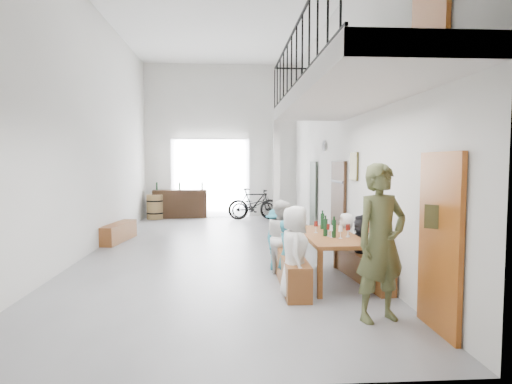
{
  "coord_description": "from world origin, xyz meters",
  "views": [
    {
      "loc": [
        0.27,
        -9.64,
        1.98
      ],
      "look_at": [
        0.85,
        -0.5,
        1.34
      ],
      "focal_mm": 30.0,
      "sensor_mm": 36.0,
      "label": 1
    }
  ],
  "objects": [
    {
      "name": "serving_counter",
      "position": [
        -1.48,
        5.65,
        0.5
      ],
      "size": [
        1.92,
        0.7,
        0.99
      ],
      "primitive_type": "cube",
      "rotation": [
        0.0,
        0.0,
        0.09
      ],
      "color": "#311F12",
      "rests_on": "ground"
    },
    {
      "name": "guest_left_b",
      "position": [
        1.18,
        -2.95,
        0.53
      ],
      "size": [
        0.31,
        0.42,
        1.06
      ],
      "primitive_type": "imported",
      "rotation": [
        0.0,
        0.0,
        1.72
      ],
      "color": "#267081",
      "rests_on": "ground"
    },
    {
      "name": "guest_right_a",
      "position": [
        2.49,
        -3.28,
        0.59
      ],
      "size": [
        0.35,
        0.72,
        1.19
      ],
      "primitive_type": "imported",
      "rotation": [
        0.0,
        0.0,
        -1.67
      ],
      "color": "#AC341D",
      "rests_on": "ground"
    },
    {
      "name": "bicycle_far",
      "position": [
        1.14,
        4.97,
        0.54
      ],
      "size": [
        1.83,
        0.63,
        1.08
      ],
      "primitive_type": "imported",
      "rotation": [
        0.0,
        0.0,
        1.64
      ],
      "color": "black",
      "rests_on": "ground"
    },
    {
      "name": "gateway_portal",
      "position": [
        -0.4,
        5.94,
        1.4
      ],
      "size": [
        2.8,
        0.08,
        2.8
      ],
      "primitive_type": "cube",
      "color": "white",
      "rests_on": "ground"
    },
    {
      "name": "guest_left_c",
      "position": [
        1.2,
        -2.24,
        0.66
      ],
      "size": [
        0.71,
        0.79,
        1.32
      ],
      "primitive_type": "imported",
      "rotation": [
        0.0,
        0.0,
        1.97
      ],
      "color": "silver",
      "rests_on": "ground"
    },
    {
      "name": "oak_barrel",
      "position": [
        -2.31,
        5.37,
        0.42
      ],
      "size": [
        0.58,
        0.58,
        0.85
      ],
      "color": "olive",
      "rests_on": "ground"
    },
    {
      "name": "tableware",
      "position": [
        1.94,
        -2.73,
        0.92
      ],
      "size": [
        0.52,
        1.19,
        0.35
      ],
      "color": "black",
      "rests_on": "tasting_table"
    },
    {
      "name": "guest_right_c",
      "position": [
        2.44,
        -1.95,
        0.52
      ],
      "size": [
        0.34,
        0.51,
        1.05
      ],
      "primitive_type": "imported",
      "rotation": [
        0.0,
        0.0,
        -1.58
      ],
      "color": "silver",
      "rests_on": "ground"
    },
    {
      "name": "host_standing",
      "position": [
        2.15,
        -4.5,
        0.98
      ],
      "size": [
        0.83,
        0.68,
        1.97
      ],
      "primitive_type": "imported",
      "rotation": [
        0.0,
        0.0,
        0.33
      ],
      "color": "#4D532E",
      "rests_on": "ground"
    },
    {
      "name": "guest_left_a",
      "position": [
        1.23,
        -3.55,
        0.68
      ],
      "size": [
        0.51,
        0.71,
        1.35
      ],
      "primitive_type": "imported",
      "rotation": [
        0.0,
        0.0,
        1.44
      ],
      "color": "silver",
      "rests_on": "ground"
    },
    {
      "name": "right_wall_decor",
      "position": [
        2.7,
        -1.87,
        1.74
      ],
      "size": [
        0.07,
        8.28,
        5.07
      ],
      "color": "#914916",
      "rests_on": "ground"
    },
    {
      "name": "side_bench",
      "position": [
        -2.5,
        1.15,
        0.23
      ],
      "size": [
        0.59,
        1.65,
        0.45
      ],
      "primitive_type": "cube",
      "rotation": [
        0.0,
        0.0,
        -0.15
      ],
      "color": "brown",
      "rests_on": "ground"
    },
    {
      "name": "balcony",
      "position": [
        1.98,
        -3.13,
        2.96
      ],
      "size": [
        1.52,
        5.62,
        4.0
      ],
      "color": "silver",
      "rests_on": "ground"
    },
    {
      "name": "bench_inner",
      "position": [
        1.27,
        -2.79,
        0.26
      ],
      "size": [
        0.39,
        2.22,
        0.51
      ],
      "primitive_type": "cube",
      "rotation": [
        0.0,
        0.0,
        -0.02
      ],
      "color": "brown",
      "rests_on": "ground"
    },
    {
      "name": "room_walls",
      "position": [
        0.0,
        0.0,
        3.55
      ],
      "size": [
        12.0,
        12.0,
        12.0
      ],
      "color": "silver",
      "rests_on": "ground"
    },
    {
      "name": "guest_right_b",
      "position": [
        2.53,
        -2.56,
        0.55
      ],
      "size": [
        0.62,
        1.07,
        1.1
      ],
      "primitive_type": "imported",
      "rotation": [
        0.0,
        0.0,
        -1.26
      ],
      "color": "black",
      "rests_on": "ground"
    },
    {
      "name": "bicycle_near",
      "position": [
        1.14,
        5.6,
        0.41
      ],
      "size": [
        1.64,
        0.83,
        0.82
      ],
      "primitive_type": "imported",
      "rotation": [
        0.0,
        0.0,
        1.76
      ],
      "color": "black",
      "rests_on": "ground"
    },
    {
      "name": "guest_left_d",
      "position": [
        1.14,
        -1.9,
        0.57
      ],
      "size": [
        0.68,
        0.84,
        1.13
      ],
      "primitive_type": "imported",
      "rotation": [
        0.0,
        0.0,
        1.15
      ],
      "color": "#267081",
      "rests_on": "ground"
    },
    {
      "name": "bench_wall",
      "position": [
        2.49,
        -2.75,
        0.22
      ],
      "size": [
        0.46,
        1.91,
        0.44
      ],
      "primitive_type": "cube",
      "rotation": [
        0.0,
        0.0,
        0.11
      ],
      "color": "brown",
      "rests_on": "ground"
    },
    {
      "name": "tasting_table",
      "position": [
        1.92,
        -2.74,
        0.71
      ],
      "size": [
        0.86,
        2.05,
        0.79
      ],
      "rotation": [
        0.0,
        0.0,
        0.01
      ],
      "color": "brown",
      "rests_on": "ground"
    },
    {
      "name": "floor",
      "position": [
        0.0,
        0.0,
        0.0
      ],
      "size": [
        12.0,
        12.0,
        0.0
      ],
      "primitive_type": "plane",
      "color": "slate",
      "rests_on": "ground"
    },
    {
      "name": "potted_plant",
      "position": [
        2.45,
        0.88,
        0.2
      ],
      "size": [
        0.42,
        0.39,
        0.4
      ],
      "primitive_type": "imported",
      "rotation": [
        0.0,
        0.0,
        -0.25
      ],
      "color": "#17501A",
      "rests_on": "ground"
    },
    {
      "name": "counter_bottles",
      "position": [
        -1.48,
        5.64,
        1.13
      ],
      "size": [
        1.64,
        0.16,
        0.28
      ],
      "color": "black",
      "rests_on": "serving_counter"
    }
  ]
}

